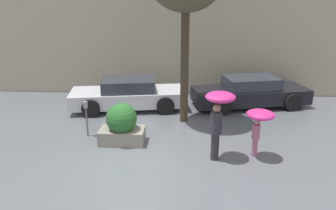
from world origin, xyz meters
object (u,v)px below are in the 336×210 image
(parked_car_near, at_px, (128,95))
(person_adult, at_px, (219,110))
(person_child, at_px, (259,119))
(parked_car_far, at_px, (250,92))
(parking_meter, at_px, (86,111))
(planter_box, at_px, (122,125))

(parked_car_near, bearing_deg, person_adult, -151.79)
(person_child, bearing_deg, person_adult, -116.30)
(parked_car_far, xyz_separation_m, parking_meter, (-5.76, -3.37, 0.26))
(parked_car_near, distance_m, parking_meter, 2.92)
(planter_box, height_order, parked_car_far, planter_box)
(person_adult, bearing_deg, parked_car_far, 19.59)
(parked_car_near, height_order, parking_meter, parked_car_near)
(person_adult, relative_size, parked_car_far, 0.39)
(planter_box, relative_size, person_adult, 0.72)
(person_child, bearing_deg, parking_meter, -135.54)
(person_adult, xyz_separation_m, person_child, (1.13, 0.13, -0.28))
(parked_car_near, height_order, parked_car_far, same)
(planter_box, height_order, person_child, person_child)
(parking_meter, bearing_deg, parked_car_near, 72.72)
(person_child, height_order, parking_meter, person_child)
(person_child, bearing_deg, parked_car_far, 139.72)
(parking_meter, bearing_deg, person_adult, -17.92)
(person_adult, bearing_deg, person_child, -43.67)
(person_child, bearing_deg, planter_box, -133.26)
(planter_box, relative_size, parking_meter, 1.17)
(parked_car_near, relative_size, parking_meter, 4.06)
(parked_car_far, bearing_deg, planter_box, 116.83)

